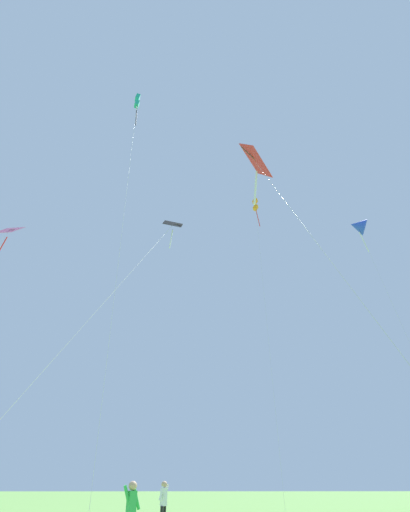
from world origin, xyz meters
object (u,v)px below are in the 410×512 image
at_px(kite_blue_delta, 358,226).
at_px(kite_pink_low, 5,236).
at_px(kite_orange_box, 256,207).
at_px(kite_black_large, 167,233).
at_px(kite_teal_box, 137,104).
at_px(kite_red_high, 257,169).
at_px(person_in_red_shirt, 164,501).
at_px(person_in_blue_jacket, 131,510).

distance_m(kite_blue_delta, kite_pink_low, 34.73).
bearing_deg(kite_orange_box, kite_black_large, -112.88).
bearing_deg(kite_black_large, kite_pink_low, 137.86).
relative_size(kite_black_large, kite_teal_box, 0.47).
height_order(kite_blue_delta, kite_orange_box, kite_orange_box).
bearing_deg(kite_red_high, kite_black_large, 143.00).
height_order(kite_black_large, kite_red_high, kite_red_high).
bearing_deg(kite_teal_box, kite_pink_low, 146.56).
bearing_deg(kite_teal_box, kite_orange_box, 50.44).
distance_m(kite_red_high, person_in_red_shirt, 14.57).
relative_size(kite_black_large, kite_red_high, 0.89).
height_order(kite_pink_low, kite_red_high, kite_pink_low).
distance_m(kite_teal_box, kite_red_high, 18.66).
xyz_separation_m(kite_pink_low, person_in_red_shirt, (15.16, -11.69, -19.40)).
distance_m(kite_teal_box, person_in_red_shirt, 28.23).
height_order(kite_teal_box, kite_red_high, kite_teal_box).
bearing_deg(person_in_red_shirt, kite_teal_box, 131.98).
relative_size(kite_blue_delta, kite_black_large, 1.92).
relative_size(kite_red_high, person_in_blue_jacket, 9.56).
height_order(kite_orange_box, person_in_red_shirt, kite_orange_box).
xyz_separation_m(kite_blue_delta, kite_pink_low, (-33.93, -5.05, -5.43)).
bearing_deg(kite_red_high, kite_blue_delta, 55.38).
distance_m(kite_black_large, kite_teal_box, 17.45).
bearing_deg(kite_blue_delta, person_in_red_shirt, -138.26).
height_order(kite_teal_box, kite_pink_low, kite_teal_box).
bearing_deg(kite_teal_box, person_in_blue_jacket, -73.66).
bearing_deg(kite_orange_box, person_in_blue_jacket, -109.16).
bearing_deg(kite_teal_box, kite_blue_delta, 29.29).
relative_size(kite_blue_delta, person_in_red_shirt, 15.61).
xyz_separation_m(kite_orange_box, person_in_blue_jacket, (-8.81, -25.35, -28.46)).
relative_size(kite_teal_box, person_in_red_shirt, 17.26).
xyz_separation_m(kite_black_large, person_in_red_shirt, (0.33, 1.73, -11.59)).
bearing_deg(kite_blue_delta, kite_black_large, -135.95).
bearing_deg(kite_pink_low, person_in_blue_jacket, -51.53).
height_order(kite_orange_box, kite_red_high, kite_orange_box).
bearing_deg(person_in_blue_jacket, kite_blue_delta, 50.54).
bearing_deg(kite_red_high, person_in_blue_jacket, -157.26).
xyz_separation_m(kite_teal_box, person_in_red_shirt, (3.72, -4.13, -27.68)).
xyz_separation_m(kite_blue_delta, person_in_red_shirt, (-18.77, -16.74, -24.82)).
distance_m(kite_teal_box, kite_pink_low, 16.02).
bearing_deg(kite_black_large, kite_blue_delta, 44.05).
bearing_deg(person_in_red_shirt, kite_orange_box, 66.08).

